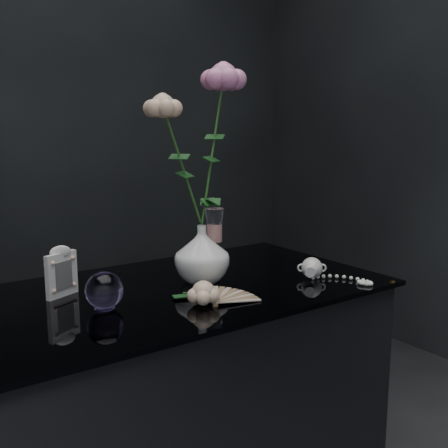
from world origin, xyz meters
TOP-DOWN VIEW (x-y plane):
  - table at (0.00, 0.05)m, footprint 1.05×0.58m
  - vase at (0.08, 0.06)m, footprint 0.17×0.17m
  - wine_glass at (0.17, 0.13)m, footprint 0.07×0.07m
  - picture_frame at (-0.25, 0.15)m, footprint 0.11×0.10m
  - paperweight at (-0.20, 0.00)m, footprint 0.09×0.09m
  - paper_fan at (0.00, -0.12)m, footprint 0.24×0.20m
  - loose_rose at (-0.01, -0.10)m, footprint 0.17×0.19m
  - pearl_jar at (0.34, -0.08)m, footprint 0.27×0.28m
  - roses at (0.08, 0.06)m, footprint 0.27×0.12m

SIDE VIEW (x-z plane):
  - table at x=0.00m, z-range 0.00..0.76m
  - paper_fan at x=0.00m, z-range 0.76..0.78m
  - loose_rose at x=-0.01m, z-range 0.76..0.82m
  - pearl_jar at x=0.34m, z-range 0.76..0.82m
  - paperweight at x=-0.20m, z-range 0.76..0.85m
  - picture_frame at x=-0.25m, z-range 0.76..0.88m
  - vase at x=0.08m, z-range 0.76..0.91m
  - wine_glass at x=0.17m, z-range 0.76..0.94m
  - roses at x=0.08m, z-range 0.89..1.35m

